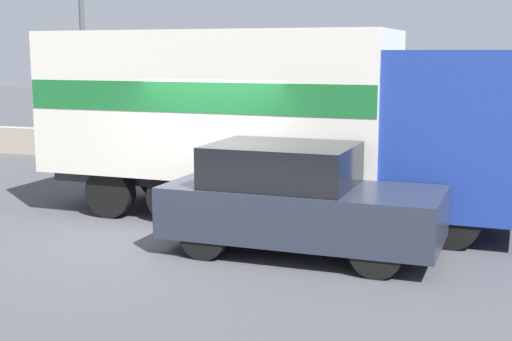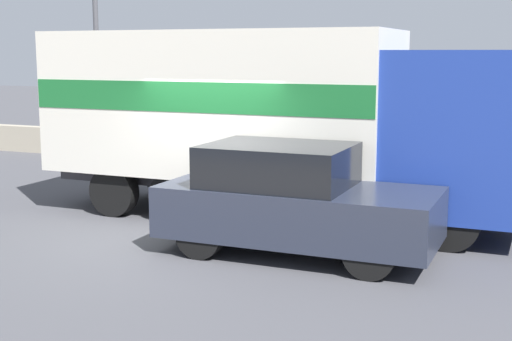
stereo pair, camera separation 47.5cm
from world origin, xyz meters
The scene contains 4 objects.
ground_plane centered at (0.00, 0.00, 0.00)m, with size 80.00×80.00×0.00m, color #47474C.
stone_wall_backdrop centered at (0.00, 7.06, 0.38)m, with size 60.00×0.35×0.76m.
box_truck centered at (0.53, 1.86, 1.91)m, with size 8.47×2.39×3.31m.
car_hatchback centered at (1.75, -0.16, 0.80)m, with size 4.01×1.74×1.62m.
Camera 1 is at (4.75, -9.93, 2.95)m, focal length 50.00 mm.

